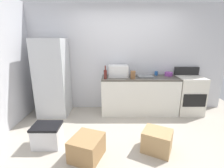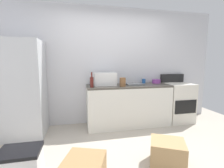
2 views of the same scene
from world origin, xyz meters
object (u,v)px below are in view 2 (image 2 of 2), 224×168
Objects in this scene: refrigerator at (25,89)px; coffee_mug at (144,81)px; stove_oven at (177,101)px; storage_bin at (21,165)px; cardboard_box_large at (167,154)px; wine_bottle at (92,82)px; mixing_bowl at (156,81)px; microwave at (105,79)px; knife_block at (123,82)px.

refrigerator is 17.87× the size of coffee_mug.
stove_oven is 2.39× the size of storage_bin.
refrigerator is 3.88× the size of storage_bin.
refrigerator is 2.65m from cardboard_box_large.
storage_bin is (-0.94, -1.16, -0.82)m from wine_bottle.
cardboard_box_large is at bearing -112.47° from mixing_bowl.
microwave is 0.41m from knife_block.
stove_oven is 0.70m from mixing_bowl.
wine_bottle is (-2.03, -0.18, 0.54)m from stove_oven.
wine_bottle reaches higher than microwave.
coffee_mug is 2.79m from storage_bin.
knife_block is 1.54m from cardboard_box_large.
refrigerator is 1.25m from wine_bottle.
microwave is at bearing 177.98° from stove_oven.
refrigerator is at bearing -176.00° from mixing_bowl.
knife_block is (0.62, -0.00, -0.02)m from wine_bottle.
microwave is at bearing 48.42° from storage_bin.
stove_oven is at bearing 51.98° from cardboard_box_large.
stove_oven is at bearing -14.87° from coffee_mug.
refrigerator is at bearing 146.18° from cardboard_box_large.
stove_oven reaches higher than coffee_mug.
refrigerator reaches higher than cardboard_box_large.
microwave is at bearing 39.20° from wine_bottle.
microwave is 0.39m from wine_bottle.
mixing_bowl is at bearing 67.53° from cardboard_box_large.
microwave is 4.60× the size of coffee_mug.
cardboard_box_large is at bearing -102.74° from coffee_mug.
storage_bin is (-1.56, -1.15, -0.80)m from knife_block.
knife_block is (-0.63, -0.39, 0.04)m from coffee_mug.
microwave is 1.00× the size of storage_bin.
mixing_bowl is (1.54, 0.32, -0.06)m from wine_bottle.
storage_bin is at bearing -131.58° from microwave.
refrigerator reaches higher than microwave.
knife_block is 2.10m from storage_bin.
microwave reaches higher than coffee_mug.
refrigerator reaches higher than storage_bin.
mixing_bowl is at bearing 163.96° from stove_oven.
wine_bottle is 0.69× the size of cardboard_box_large.
stove_oven is 3.27m from storage_bin.
microwave is 2.05m from storage_bin.
refrigerator is 1.87m from knife_block.
wine_bottle is at bearing 124.20° from cardboard_box_large.
knife_block is at bearing 101.21° from cardboard_box_large.
refrigerator is 5.96× the size of wine_bottle.
stove_oven is at bearing 0.97° from refrigerator.
microwave reaches higher than cardboard_box_large.
stove_oven is 2.53× the size of cardboard_box_large.
mixing_bowl is at bearing 30.75° from storage_bin.
cardboard_box_large is (0.58, -1.53, -0.86)m from microwave.
mixing_bowl is 1.91m from cardboard_box_large.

